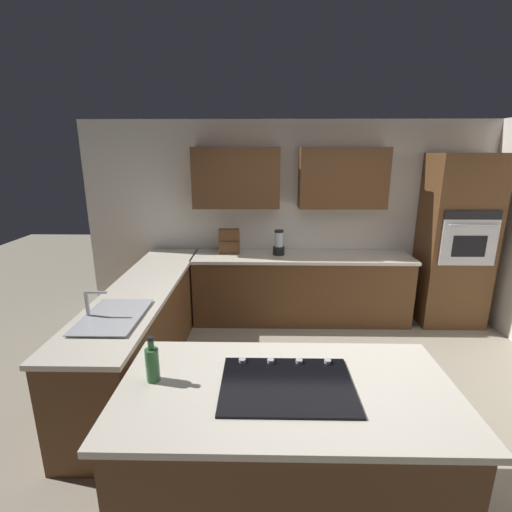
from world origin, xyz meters
The scene contains 14 objects.
ground_plane centered at (0.00, 0.00, 0.00)m, with size 14.00×14.00×0.00m, color #9E937F.
wall_back centered at (0.07, -2.04, 1.45)m, with size 6.00×0.44×2.60m.
lower_cabinets_back centered at (0.10, -1.72, 0.43)m, with size 2.80×0.60×0.86m, color brown.
countertop_back centered at (0.10, -1.72, 0.88)m, with size 2.84×0.64×0.04m, color silver.
lower_cabinets_side centered at (1.82, -0.55, 0.43)m, with size 0.60×2.90×0.86m, color brown.
countertop_side centered at (1.82, -0.55, 0.88)m, with size 0.64×2.94×0.04m, color silver.
island_base centered at (0.46, 1.10, 0.43)m, with size 1.87×0.94×0.86m, color brown.
island_top centered at (0.46, 1.10, 0.88)m, with size 1.95×1.02×0.04m, color silver.
wall_oven centered at (-1.85, -1.72, 1.09)m, with size 0.80×0.66×2.19m.
sink_unit centered at (1.83, 0.21, 0.92)m, with size 0.46×0.70×0.23m.
cooktop centered at (0.46, 1.09, 0.91)m, with size 0.76×0.56×0.03m.
blender centered at (0.40, -1.75, 1.04)m, with size 0.15×0.15×0.33m.
spice_rack centered at (1.05, -1.80, 1.06)m, with size 0.27×0.11×0.33m.
oil_bottle centered at (1.25, 1.06, 1.01)m, with size 0.08×0.08×0.28m.
Camera 1 is at (0.61, 2.97, 2.20)m, focal length 26.25 mm.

